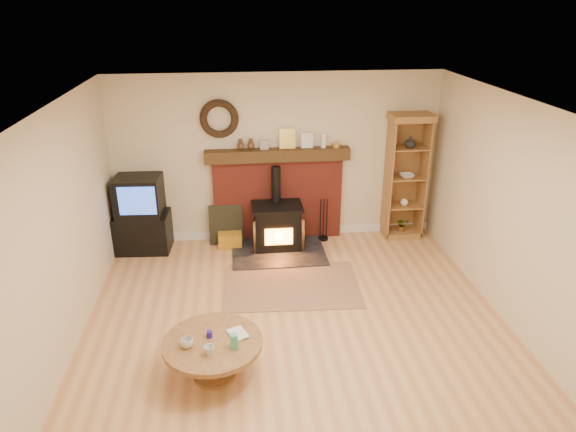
{
  "coord_description": "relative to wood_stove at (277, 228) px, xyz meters",
  "views": [
    {
      "loc": [
        -0.66,
        -4.82,
        3.61
      ],
      "look_at": [
        -0.02,
        1.0,
        1.09
      ],
      "focal_mm": 32.0,
      "sensor_mm": 36.0,
      "label": 1
    }
  ],
  "objects": [
    {
      "name": "leaning_painting",
      "position": [
        -0.78,
        0.28,
        -0.03
      ],
      "size": [
        0.52,
        0.14,
        0.62
      ],
      "primitive_type": "cube",
      "rotation": [
        -0.17,
        0.0,
        0.0
      ],
      "color": "black",
      "rests_on": "ground"
    },
    {
      "name": "area_rug",
      "position": [
        0.09,
        -1.13,
        -0.34
      ],
      "size": [
        1.86,
        1.32,
        0.01
      ],
      "primitive_type": "cube",
      "rotation": [
        0.0,
        0.0,
        -0.05
      ],
      "color": "brown",
      "rests_on": "ground"
    },
    {
      "name": "fire_tools",
      "position": [
        0.75,
        0.23,
        -0.21
      ],
      "size": [
        0.16,
        0.16,
        0.7
      ],
      "color": "black",
      "rests_on": "ground"
    },
    {
      "name": "wood_stove",
      "position": [
        0.0,
        0.0,
        0.0
      ],
      "size": [
        1.4,
        1.0,
        1.27
      ],
      "color": "black",
      "rests_on": "ground"
    },
    {
      "name": "coffee_table",
      "position": [
        -0.91,
        -2.82,
        0.01
      ],
      "size": [
        1.01,
        1.01,
        0.59
      ],
      "color": "brown",
      "rests_on": "ground"
    },
    {
      "name": "chimney_breast",
      "position": [
        0.05,
        0.4,
        0.46
      ],
      "size": [
        2.2,
        0.22,
        1.78
      ],
      "color": "maroon",
      "rests_on": "ground"
    },
    {
      "name": "tv_unit",
      "position": [
        -2.04,
        0.2,
        0.22
      ],
      "size": [
        0.83,
        0.61,
        1.17
      ],
      "color": "black",
      "rests_on": "ground"
    },
    {
      "name": "curio_cabinet",
      "position": [
        2.04,
        0.28,
        0.65
      ],
      "size": [
        0.64,
        0.46,
        1.99
      ],
      "color": "#996632",
      "rests_on": "ground"
    },
    {
      "name": "ground",
      "position": [
        0.05,
        -2.27,
        -0.34
      ],
      "size": [
        5.5,
        5.5,
        0.0
      ],
      "primitive_type": "plane",
      "color": "tan",
      "rests_on": "ground"
    },
    {
      "name": "room_shell",
      "position": [
        0.03,
        -2.18,
        1.37
      ],
      "size": [
        5.02,
        5.52,
        2.61
      ],
      "color": "beige",
      "rests_on": "ground"
    },
    {
      "name": "firelog_box",
      "position": [
        -0.73,
        0.13,
        -0.23
      ],
      "size": [
        0.36,
        0.23,
        0.23
      ],
      "primitive_type": "cube",
      "rotation": [
        0.0,
        0.0,
        0.01
      ],
      "color": "gold",
      "rests_on": "ground"
    }
  ]
}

